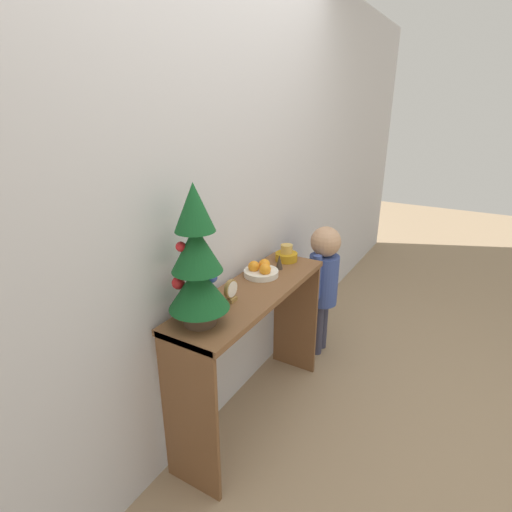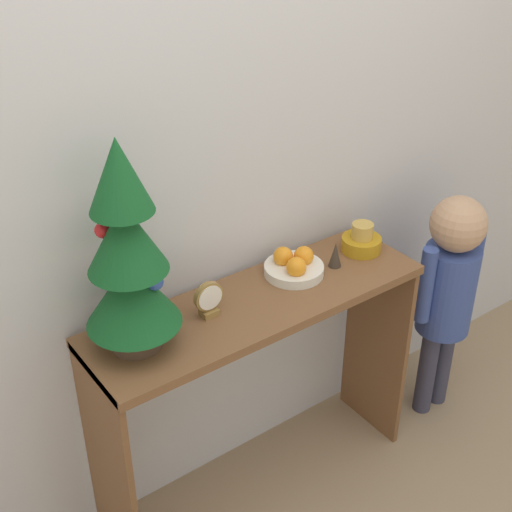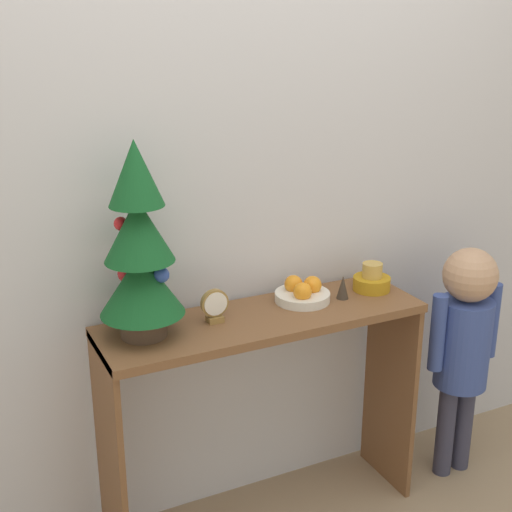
{
  "view_description": "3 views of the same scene",
  "coord_description": "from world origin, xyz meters",
  "px_view_note": "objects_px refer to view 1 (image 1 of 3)",
  "views": [
    {
      "loc": [
        -1.6,
        -0.79,
        1.71
      ],
      "look_at": [
        -0.01,
        0.14,
        1.01
      ],
      "focal_mm": 28.0,
      "sensor_mm": 36.0,
      "label": 1
    },
    {
      "loc": [
        -1.07,
        -1.28,
        2.06
      ],
      "look_at": [
        0.01,
        0.2,
        0.95
      ],
      "focal_mm": 50.0,
      "sensor_mm": 36.0,
      "label": 2
    },
    {
      "loc": [
        -0.98,
        -1.79,
        1.78
      ],
      "look_at": [
        -0.02,
        0.19,
        1.02
      ],
      "focal_mm": 50.0,
      "sensor_mm": 36.0,
      "label": 3
    }
  ],
  "objects_px": {
    "mini_tree": "(197,262)",
    "singing_bowl": "(286,255)",
    "desk_clock": "(231,291)",
    "child_figure": "(324,275)",
    "fruit_bowl": "(261,270)",
    "figurine": "(279,262)"
  },
  "relations": [
    {
      "from": "mini_tree",
      "to": "child_figure",
      "type": "relative_size",
      "value": 0.65
    },
    {
      "from": "mini_tree",
      "to": "child_figure",
      "type": "height_order",
      "value": "mini_tree"
    },
    {
      "from": "singing_bowl",
      "to": "desk_clock",
      "type": "bearing_deg",
      "value": -178.99
    },
    {
      "from": "singing_bowl",
      "to": "desk_clock",
      "type": "distance_m",
      "value": 0.62
    },
    {
      "from": "singing_bowl",
      "to": "child_figure",
      "type": "distance_m",
      "value": 0.45
    },
    {
      "from": "desk_clock",
      "to": "fruit_bowl",
      "type": "bearing_deg",
      "value": 4.97
    },
    {
      "from": "singing_bowl",
      "to": "child_figure",
      "type": "xyz_separation_m",
      "value": [
        0.36,
        -0.12,
        -0.24
      ]
    },
    {
      "from": "desk_clock",
      "to": "figurine",
      "type": "height_order",
      "value": "desk_clock"
    },
    {
      "from": "mini_tree",
      "to": "singing_bowl",
      "type": "xyz_separation_m",
      "value": [
        0.86,
        0.01,
        -0.25
      ]
    },
    {
      "from": "child_figure",
      "to": "desk_clock",
      "type": "bearing_deg",
      "value": 173.9
    },
    {
      "from": "singing_bowl",
      "to": "desk_clock",
      "type": "xyz_separation_m",
      "value": [
        -0.62,
        -0.01,
        0.02
      ]
    },
    {
      "from": "singing_bowl",
      "to": "child_figure",
      "type": "bearing_deg",
      "value": -17.9
    },
    {
      "from": "mini_tree",
      "to": "desk_clock",
      "type": "bearing_deg",
      "value": -0.56
    },
    {
      "from": "singing_bowl",
      "to": "fruit_bowl",
      "type": "bearing_deg",
      "value": 176.08
    },
    {
      "from": "singing_bowl",
      "to": "mini_tree",
      "type": "bearing_deg",
      "value": -179.43
    },
    {
      "from": "figurine",
      "to": "child_figure",
      "type": "relative_size",
      "value": 0.09
    },
    {
      "from": "fruit_bowl",
      "to": "singing_bowl",
      "type": "distance_m",
      "value": 0.28
    },
    {
      "from": "singing_bowl",
      "to": "desk_clock",
      "type": "relative_size",
      "value": 1.2
    },
    {
      "from": "fruit_bowl",
      "to": "child_figure",
      "type": "distance_m",
      "value": 0.69
    },
    {
      "from": "mini_tree",
      "to": "singing_bowl",
      "type": "bearing_deg",
      "value": 0.57
    },
    {
      "from": "fruit_bowl",
      "to": "figurine",
      "type": "xyz_separation_m",
      "value": [
        0.14,
        -0.04,
        0.01
      ]
    },
    {
      "from": "desk_clock",
      "to": "singing_bowl",
      "type": "bearing_deg",
      "value": 1.01
    }
  ]
}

